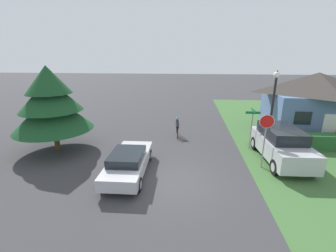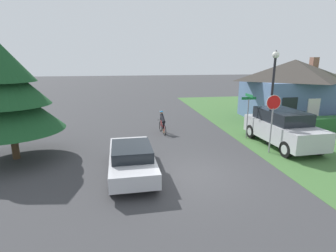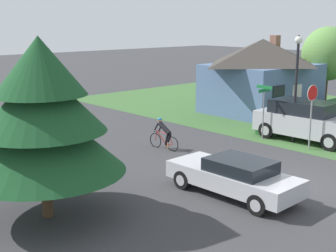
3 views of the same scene
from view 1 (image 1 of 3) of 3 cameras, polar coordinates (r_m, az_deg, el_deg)
name	(u,v)px [view 1 (image 1 of 3)]	position (r m, az deg, el deg)	size (l,w,h in m)	color
ground_plane	(173,182)	(11.07, 1.22, -14.06)	(140.00, 140.00, 0.00)	#38383A
cottage_house	(314,101)	(21.10, 33.06, 5.27)	(7.12, 5.74, 4.77)	slate
hedge_row	(329,142)	(17.74, 35.66, -3.33)	(9.00, 0.90, 1.00)	#285B2D
sedan_left_lane	(129,162)	(11.63, -9.99, -8.97)	(1.90, 4.64, 1.29)	#BCBCC1
cyclist	(177,128)	(16.68, 2.37, -0.43)	(0.44, 1.71, 1.44)	black
parked_suv_right	(281,144)	(14.30, 26.75, -4.11)	(2.24, 4.96, 1.94)	#B7B7BC
stop_sign	(266,131)	(12.65, 23.56, -1.12)	(0.72, 0.08, 2.94)	gray
street_lamp	(273,102)	(13.69, 25.11, 5.47)	(0.35, 0.35, 5.07)	black
street_name_sign	(252,122)	(15.06, 20.56, 1.07)	(0.90, 0.90, 2.65)	gray
conifer_tall_near	(51,103)	(15.41, -27.60, 5.21)	(4.69, 4.69, 5.28)	#4C3823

